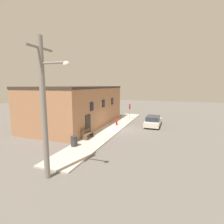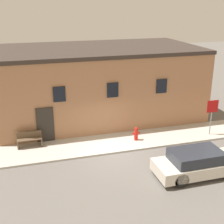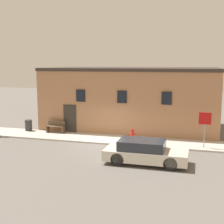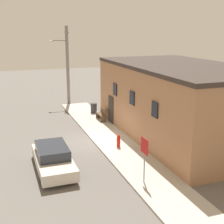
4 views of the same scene
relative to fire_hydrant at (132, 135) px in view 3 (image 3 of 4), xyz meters
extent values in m
plane|color=#66605B|center=(-1.64, -1.17, -0.51)|extent=(80.00, 80.00, 0.00)
cube|color=#BCB7AD|center=(-1.64, 0.10, -0.46)|extent=(21.73, 2.54, 0.10)
cube|color=#A87551|center=(-1.06, 4.96, 1.85)|extent=(13.66, 7.18, 4.73)
cube|color=#382D28|center=(-1.06, 4.96, 4.34)|extent=(13.76, 7.28, 0.24)
cube|color=black|center=(-4.25, 1.34, 2.42)|extent=(0.70, 0.08, 0.90)
cube|color=black|center=(-1.06, 1.34, 2.42)|extent=(0.70, 0.08, 0.90)
cube|color=black|center=(2.12, 1.34, 2.42)|extent=(0.70, 0.08, 0.90)
cube|color=#2D2823|center=(-5.16, 1.34, 0.59)|extent=(1.00, 0.08, 2.20)
cylinder|color=red|center=(0.00, 0.00, -0.08)|extent=(0.22, 0.22, 0.67)
sphere|color=red|center=(0.00, 0.00, 0.31)|extent=(0.20, 0.20, 0.20)
cylinder|color=red|center=(-0.17, 0.00, 0.02)|extent=(0.12, 0.10, 0.10)
cylinder|color=red|center=(0.17, 0.00, 0.02)|extent=(0.12, 0.10, 0.10)
cylinder|color=gray|center=(4.70, -0.48, 0.70)|extent=(0.06, 0.06, 2.22)
cube|color=red|center=(4.70, -0.50, 1.44)|extent=(0.76, 0.02, 0.76)
cube|color=brown|center=(-6.79, 0.82, -0.18)|extent=(0.08, 0.44, 0.46)
cube|color=brown|center=(-5.48, 0.82, -0.18)|extent=(0.08, 0.44, 0.46)
cube|color=brown|center=(-6.13, 0.82, 0.07)|extent=(1.38, 0.44, 0.04)
cube|color=brown|center=(-6.13, 1.02, 0.28)|extent=(1.38, 0.04, 0.37)
cylinder|color=#333338|center=(-8.49, 0.91, -0.02)|extent=(0.54, 0.54, 0.78)
cylinder|color=#2D2D2D|center=(-8.49, 0.91, 0.40)|extent=(0.57, 0.57, 0.06)
cylinder|color=black|center=(3.03, -3.55, -0.16)|extent=(0.70, 0.20, 0.70)
cylinder|color=black|center=(3.03, -5.11, -0.16)|extent=(0.70, 0.20, 0.70)
cylinder|color=black|center=(0.28, -3.55, -0.16)|extent=(0.70, 0.20, 0.70)
cylinder|color=black|center=(0.28, -5.11, -0.16)|extent=(0.70, 0.20, 0.70)
cube|color=beige|center=(1.65, -4.33, -0.03)|extent=(4.43, 1.76, 0.57)
cube|color=#282D38|center=(1.43, -4.33, 0.51)|extent=(2.44, 1.55, 0.52)
camera|label=1|loc=(-20.52, -6.76, 4.60)|focal=28.00mm
camera|label=2|loc=(-6.12, -15.90, 7.56)|focal=50.00mm
camera|label=3|loc=(4.24, -20.38, 4.88)|focal=50.00mm
camera|label=4|loc=(17.05, -6.56, 6.73)|focal=50.00mm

